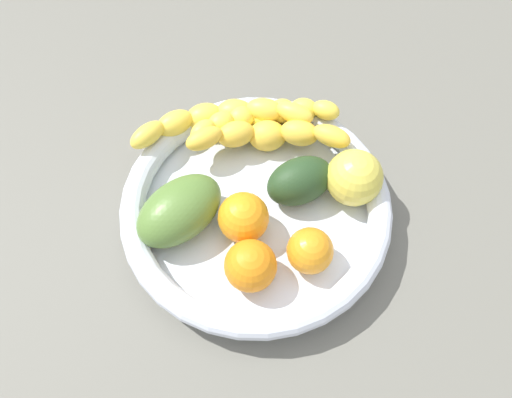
# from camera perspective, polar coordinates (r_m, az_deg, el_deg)

# --- Properties ---
(kitchen_counter) EXTENTS (1.20, 1.20, 0.03)m
(kitchen_counter) POSITION_cam_1_polar(r_m,az_deg,el_deg) (0.70, -0.00, -2.70)
(kitchen_counter) COLOR #65645A
(kitchen_counter) RESTS_ON ground
(fruit_bowl) EXTENTS (0.35, 0.35, 0.05)m
(fruit_bowl) POSITION_cam_1_polar(r_m,az_deg,el_deg) (0.66, -0.00, -1.05)
(fruit_bowl) COLOR silver
(fruit_bowl) RESTS_ON kitchen_counter
(banana_draped_left) EXTENTS (0.26, 0.09, 0.05)m
(banana_draped_left) POSITION_cam_1_polar(r_m,az_deg,el_deg) (0.71, -4.06, 9.15)
(banana_draped_left) COLOR yellow
(banana_draped_left) RESTS_ON fruit_bowl
(banana_draped_right) EXTENTS (0.22, 0.08, 0.06)m
(banana_draped_right) POSITION_cam_1_polar(r_m,az_deg,el_deg) (0.71, 0.72, 9.27)
(banana_draped_right) COLOR yellow
(banana_draped_right) RESTS_ON fruit_bowl
(banana_arching_top) EXTENTS (0.23, 0.07, 0.06)m
(banana_arching_top) POSITION_cam_1_polar(r_m,az_deg,el_deg) (0.69, 1.31, 7.20)
(banana_arching_top) COLOR yellow
(banana_arching_top) RESTS_ON fruit_bowl
(orange_front) EXTENTS (0.06, 0.06, 0.06)m
(orange_front) POSITION_cam_1_polar(r_m,az_deg,el_deg) (0.61, 6.11, -5.82)
(orange_front) COLOR orange
(orange_front) RESTS_ON fruit_bowl
(orange_mid_left) EXTENTS (0.06, 0.06, 0.06)m
(orange_mid_left) POSITION_cam_1_polar(r_m,az_deg,el_deg) (0.63, -1.43, -2.10)
(orange_mid_left) COLOR orange
(orange_mid_left) RESTS_ON fruit_bowl
(orange_mid_right) EXTENTS (0.06, 0.06, 0.06)m
(orange_mid_right) POSITION_cam_1_polar(r_m,az_deg,el_deg) (0.60, -0.62, -7.52)
(orange_mid_right) COLOR orange
(orange_mid_right) RESTS_ON fruit_bowl
(mango_green) EXTENTS (0.14, 0.14, 0.07)m
(mango_green) POSITION_cam_1_polar(r_m,az_deg,el_deg) (0.64, -8.60, -1.27)
(mango_green) COLOR #557A34
(mango_green) RESTS_ON fruit_bowl
(avocado_dark) EXTENTS (0.11, 0.09, 0.06)m
(avocado_dark) POSITION_cam_1_polar(r_m,az_deg,el_deg) (0.66, 4.97, 2.05)
(avocado_dark) COLOR #254020
(avocado_dark) RESTS_ON fruit_bowl
(apple_yellow) EXTENTS (0.07, 0.07, 0.07)m
(apple_yellow) POSITION_cam_1_polar(r_m,az_deg,el_deg) (0.66, 11.00, 2.38)
(apple_yellow) COLOR #DDCE4C
(apple_yellow) RESTS_ON fruit_bowl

